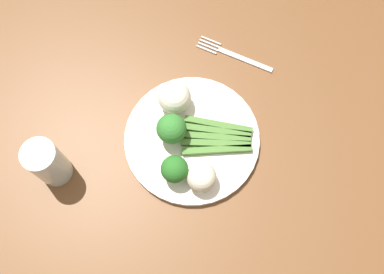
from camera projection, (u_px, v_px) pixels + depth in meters
ground_plane at (177, 215)px, 1.52m from camera, size 6.00×6.00×0.02m
dining_table at (167, 166)px, 0.91m from camera, size 1.38×1.05×0.72m
plate at (192, 139)px, 0.83m from camera, size 0.26×0.26×0.01m
asparagus_bundle at (217, 137)px, 0.81m from camera, size 0.09×0.14×0.01m
broccoli_front_left at (174, 169)px, 0.76m from camera, size 0.05×0.05×0.06m
broccoli_left at (171, 129)px, 0.79m from camera, size 0.06×0.06×0.07m
cauliflower_near_center at (202, 177)px, 0.77m from camera, size 0.05×0.05×0.05m
cauliflower_back_right at (174, 97)px, 0.81m from camera, size 0.06×0.06×0.06m
fork at (234, 55)px, 0.89m from camera, size 0.04×0.17×0.00m
water_glass at (48, 163)px, 0.76m from camera, size 0.06×0.06×0.11m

